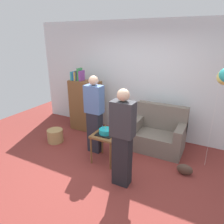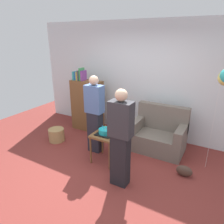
{
  "view_description": "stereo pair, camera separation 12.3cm",
  "coord_description": "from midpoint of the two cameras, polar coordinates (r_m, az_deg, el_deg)",
  "views": [
    {
      "loc": [
        1.6,
        -2.62,
        2.33
      ],
      "look_at": [
        -0.16,
        0.71,
        0.95
      ],
      "focal_mm": 33.11,
      "sensor_mm": 36.0,
      "label": 1
    },
    {
      "loc": [
        1.71,
        -2.56,
        2.33
      ],
      "look_at": [
        -0.16,
        0.71,
        0.95
      ],
      "focal_mm": 33.11,
      "sensor_mm": 36.0,
      "label": 2
    }
  ],
  "objects": [
    {
      "name": "ground_plane",
      "position": [
        3.86,
        -2.4,
        -17.05
      ],
      "size": [
        8.0,
        8.0,
        0.0
      ],
      "primitive_type": "plane",
      "color": "maroon"
    },
    {
      "name": "wall_back",
      "position": [
        5.03,
        9.97,
        8.57
      ],
      "size": [
        6.0,
        0.1,
        2.7
      ],
      "primitive_type": "cube",
      "color": "silver",
      "rests_on": "ground_plane"
    },
    {
      "name": "couch",
      "position": [
        4.59,
        13.51,
        -6.16
      ],
      "size": [
        1.1,
        0.7,
        0.96
      ],
      "color": "#6B6056",
      "rests_on": "ground_plane"
    },
    {
      "name": "bookshelf",
      "position": [
        5.37,
        -6.24,
        2.04
      ],
      "size": [
        0.8,
        0.36,
        1.61
      ],
      "color": "brown",
      "rests_on": "ground_plane"
    },
    {
      "name": "side_table",
      "position": [
        4.0,
        -0.9,
        -7.22
      ],
      "size": [
        0.48,
        0.48,
        0.58
      ],
      "color": "brown",
      "rests_on": "ground_plane"
    },
    {
      "name": "birthday_cake",
      "position": [
        3.93,
        -0.91,
        -5.43
      ],
      "size": [
        0.32,
        0.32,
        0.16
      ],
      "color": "black",
      "rests_on": "side_table"
    },
    {
      "name": "person_blowing_candles",
      "position": [
        4.23,
        -3.95,
        -0.67
      ],
      "size": [
        0.36,
        0.22,
        1.63
      ],
      "rotation": [
        0.0,
        0.0,
        -0.02
      ],
      "color": "#23232D",
      "rests_on": "ground_plane"
    },
    {
      "name": "person_holding_cake",
      "position": [
        3.24,
        3.45,
        -7.42
      ],
      "size": [
        0.36,
        0.22,
        1.63
      ],
      "rotation": [
        0.0,
        0.0,
        3.18
      ],
      "color": "black",
      "rests_on": "ground_plane"
    },
    {
      "name": "wicker_basket",
      "position": [
        5.05,
        -14.38,
        -6.14
      ],
      "size": [
        0.36,
        0.36,
        0.3
      ],
      "primitive_type": "cylinder",
      "color": "#A88451",
      "rests_on": "ground_plane"
    },
    {
      "name": "handbag",
      "position": [
        4.02,
        20.17,
        -15.03
      ],
      "size": [
        0.28,
        0.14,
        0.2
      ],
      "primitive_type": "ellipsoid",
      "color": "#473328",
      "rests_on": "ground_plane"
    }
  ]
}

